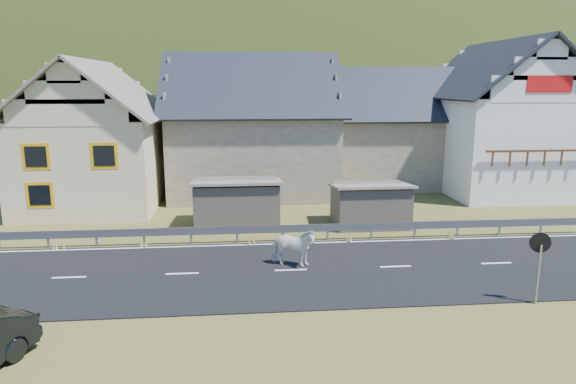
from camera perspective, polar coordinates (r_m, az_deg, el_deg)
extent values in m
plane|color=#464D20|center=(19.35, 0.31, -8.78)|extent=(160.00, 160.00, 0.00)
cube|color=black|center=(19.34, 0.31, -8.73)|extent=(60.00, 7.00, 0.04)
cube|color=silver|center=(19.33, 0.31, -8.66)|extent=(60.00, 6.60, 0.01)
cube|color=#93969B|center=(22.64, -0.60, -4.11)|extent=(28.00, 0.08, 0.34)
cube|color=#93969B|center=(24.10, -25.12, -4.85)|extent=(0.10, 0.06, 0.70)
cube|color=#93969B|center=(23.50, -20.51, -4.88)|extent=(0.10, 0.06, 0.70)
cube|color=#93969B|center=(23.05, -15.70, -4.88)|extent=(0.10, 0.06, 0.70)
cube|color=#93969B|center=(22.76, -10.72, -4.84)|extent=(0.10, 0.06, 0.70)
cube|color=#93969B|center=(22.66, -5.67, -4.76)|extent=(0.10, 0.06, 0.70)
cube|color=#93969B|center=(22.73, -0.60, -4.65)|extent=(0.10, 0.06, 0.70)
cube|color=#93969B|center=(22.97, 4.39, -4.51)|extent=(0.10, 0.06, 0.70)
cube|color=#93969B|center=(23.38, 9.24, -4.33)|extent=(0.10, 0.06, 0.70)
cube|color=#93969B|center=(23.95, 13.89, -4.14)|extent=(0.10, 0.06, 0.70)
cube|color=#93969B|center=(24.67, 18.30, -3.92)|extent=(0.10, 0.06, 0.70)
cube|color=#93969B|center=(25.53, 22.42, -3.71)|extent=(0.10, 0.06, 0.70)
cube|color=#93969B|center=(26.52, 26.26, -3.48)|extent=(0.10, 0.06, 0.70)
cube|color=brown|center=(25.17, -5.68, -1.29)|extent=(4.30, 3.30, 2.40)
cube|color=brown|center=(25.49, 9.10, -1.45)|extent=(3.80, 2.90, 2.20)
cube|color=beige|center=(31.41, -20.46, 3.27)|extent=(7.00, 9.00, 5.00)
cube|color=orange|center=(27.54, -26.21, 3.55)|extent=(1.30, 0.12, 1.30)
cube|color=orange|center=(26.57, -19.74, 3.81)|extent=(1.30, 0.12, 1.30)
cube|color=orange|center=(27.85, -25.85, -0.31)|extent=(1.30, 0.12, 1.30)
cube|color=tan|center=(33.11, -23.71, 10.50)|extent=(0.70, 0.70, 2.40)
cube|color=tan|center=(33.29, -3.94, 4.46)|extent=(10.00, 9.00, 5.00)
cube|color=tan|center=(36.90, 11.76, 4.66)|extent=(9.00, 8.00, 4.60)
cube|color=silver|center=(36.33, 22.32, 5.02)|extent=(8.00, 10.00, 6.00)
cube|color=red|center=(31.76, 27.08, 10.61)|extent=(2.60, 0.06, 0.90)
cube|color=#552D18|center=(31.78, 26.67, 4.12)|extent=(6.80, 0.12, 0.12)
ellipsoid|color=#283813|center=(199.93, -3.32, 4.29)|extent=(440.00, 280.00, 260.00)
ellipsoid|color=black|center=(138.62, -28.38, 10.26)|extent=(76.00, 50.00, 28.00)
imported|color=white|center=(19.50, 0.51, -6.14)|extent=(1.31, 1.94, 1.50)
cylinder|color=#93969B|center=(18.09, 26.06, -8.26)|extent=(0.08, 0.08, 1.96)
cylinder|color=black|center=(17.85, 26.23, -5.07)|extent=(0.64, 0.20, 0.65)
cylinder|color=white|center=(17.88, 26.17, -5.03)|extent=(0.54, 0.15, 0.55)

